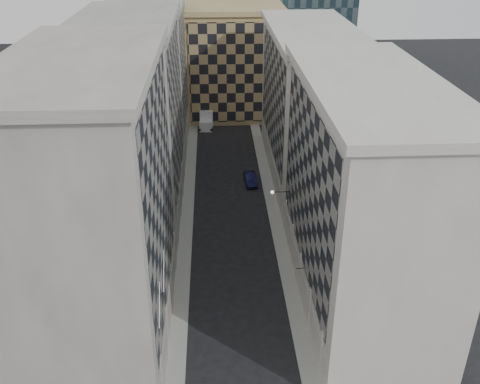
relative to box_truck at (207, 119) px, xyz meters
name	(u,v)px	position (x,y,z in m)	size (l,w,h in m)	color
sidewalk_west	(187,216)	(-2.27, -30.82, -1.19)	(1.50, 100.00, 0.15)	#979792
sidewalk_east	(274,214)	(8.23, -30.82, -1.19)	(1.50, 100.00, 0.15)	#979792
bldg_left_a	(99,210)	(-7.90, -49.82, 10.56)	(10.80, 22.80, 23.70)	gray
bldg_left_b	(134,120)	(-7.90, -27.82, 10.06)	(10.80, 22.80, 22.70)	gray
bldg_left_c	(152,73)	(-7.90, -5.82, 9.56)	(10.80, 22.80, 21.70)	gray
bldg_right_a	(361,196)	(13.86, -45.82, 9.06)	(10.80, 26.80, 20.70)	#BCB6AC
bldg_right_b	(309,104)	(13.87, -18.82, 8.59)	(10.80, 28.80, 19.70)	#BCB6AC
tan_block	(234,61)	(4.98, 7.07, 8.18)	(16.80, 14.80, 18.80)	tan
flagpoles_left	(161,287)	(-2.92, -54.82, 6.74)	(0.10, 6.33, 2.33)	gray
bracket_lamp	(274,192)	(7.36, -36.82, 4.94)	(1.98, 0.36, 0.36)	black
box_truck	(207,119)	(0.00, 0.00, 0.00)	(2.46, 5.40, 2.90)	silver
dark_car	(250,179)	(5.92, -22.18, -0.57)	(1.46, 4.18, 1.38)	#0E1136
shop_sign	(298,272)	(8.40, -47.77, 2.58)	(0.80, 0.70, 0.78)	black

